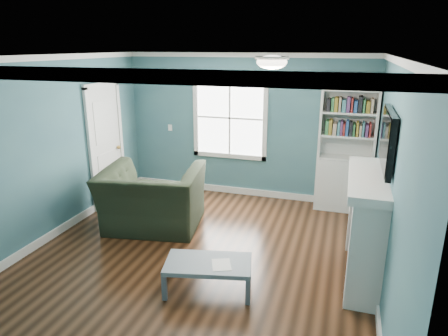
% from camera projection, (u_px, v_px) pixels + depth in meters
% --- Properties ---
extents(floor, '(5.00, 5.00, 0.00)m').
position_uv_depth(floor, '(197.00, 257.00, 5.34)').
color(floor, black).
rests_on(floor, ground).
extents(room_walls, '(5.00, 5.00, 5.00)m').
position_uv_depth(room_walls, '(195.00, 142.00, 4.88)').
color(room_walls, '#345B6D').
rests_on(room_walls, ground).
extents(trim, '(4.50, 5.00, 2.60)m').
position_uv_depth(trim, '(196.00, 169.00, 4.98)').
color(trim, white).
rests_on(trim, ground).
extents(window, '(1.40, 0.06, 1.50)m').
position_uv_depth(window, '(230.00, 118.00, 7.27)').
color(window, white).
rests_on(window, room_walls).
extents(bookshelf, '(0.90, 0.35, 2.31)m').
position_uv_depth(bookshelf, '(345.00, 158.00, 6.66)').
color(bookshelf, silver).
rests_on(bookshelf, ground).
extents(fireplace, '(0.44, 1.58, 1.30)m').
position_uv_depth(fireplace, '(366.00, 228.00, 4.74)').
color(fireplace, black).
rests_on(fireplace, ground).
extents(tv, '(0.06, 1.10, 0.65)m').
position_uv_depth(tv, '(388.00, 140.00, 4.39)').
color(tv, black).
rests_on(tv, fireplace).
extents(door, '(0.12, 0.98, 2.17)m').
position_uv_depth(door, '(106.00, 144.00, 6.94)').
color(door, silver).
rests_on(door, ground).
extents(ceiling_fixture, '(0.38, 0.38, 0.15)m').
position_uv_depth(ceiling_fixture, '(272.00, 61.00, 4.43)').
color(ceiling_fixture, white).
rests_on(ceiling_fixture, room_walls).
extents(light_switch, '(0.08, 0.01, 0.12)m').
position_uv_depth(light_switch, '(170.00, 128.00, 7.69)').
color(light_switch, white).
rests_on(light_switch, room_walls).
extents(recliner, '(1.59, 1.18, 1.27)m').
position_uv_depth(recliner, '(152.00, 189.00, 6.06)').
color(recliner, black).
rests_on(recliner, ground).
extents(coffee_table, '(1.07, 0.73, 0.36)m').
position_uv_depth(coffee_table, '(208.00, 265.00, 4.56)').
color(coffee_table, '#4E545D').
rests_on(coffee_table, ground).
extents(paper_sheet, '(0.29, 0.32, 0.00)m').
position_uv_depth(paper_sheet, '(221.00, 265.00, 4.49)').
color(paper_sheet, white).
rests_on(paper_sheet, coffee_table).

